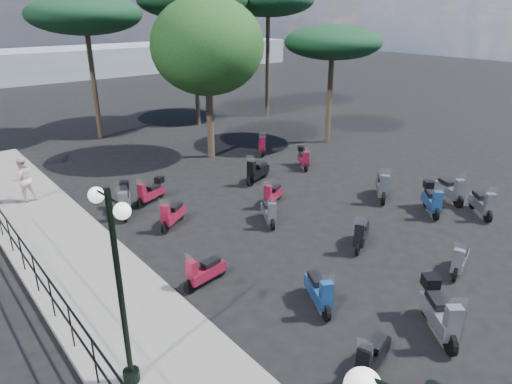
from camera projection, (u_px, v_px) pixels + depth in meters
ground at (337, 254)px, 14.13m from camera, size 120.00×120.00×0.00m
sidewalk at (95, 284)px, 12.46m from camera, size 3.00×30.00×0.15m
railing at (42, 278)px, 11.24m from camera, size 0.04×26.04×1.10m
lamp_post_1 at (119, 280)px, 8.24m from camera, size 0.36×1.22×4.14m
pedestrian_far at (23, 179)px, 17.29m from camera, size 0.88×0.69×1.77m
scooter_1 at (372, 357)px, 9.33m from camera, size 1.53×0.65×1.24m
scooter_2 at (440, 313)px, 10.48m from camera, size 1.27×1.59×1.48m
scooter_3 at (204, 272)px, 12.36m from camera, size 1.51×0.51×1.21m
scooter_4 at (125, 201)px, 16.64m from camera, size 0.98×1.61×1.38m
scooter_5 at (173, 215)px, 15.72m from camera, size 1.39×0.96×1.27m
scooter_8 at (319, 292)px, 11.46m from camera, size 0.89×1.50×1.30m
scooter_9 at (361, 234)px, 14.37m from camera, size 1.46×0.95×1.30m
scooter_10 at (273, 195)px, 17.52m from camera, size 1.39×0.76×1.18m
scooter_11 at (151, 192)px, 17.66m from camera, size 1.43×0.74×1.19m
scooter_14 at (460, 260)px, 12.95m from camera, size 1.48×0.69×1.22m
scooter_15 at (269, 212)px, 15.96m from camera, size 0.84×1.40×1.22m
scooter_18 at (482, 204)px, 16.55m from camera, size 1.15×1.37×1.34m
scooter_19 at (432, 200)px, 16.75m from camera, size 1.28×1.37×1.36m
scooter_20 at (257, 172)px, 19.76m from camera, size 1.67×0.83×1.39m
scooter_21 at (262, 145)px, 23.63m from camera, size 1.07×1.38×1.31m
scooter_24 at (450, 190)px, 17.76m from camera, size 0.92×1.63×1.39m
scooter_25 at (382, 186)px, 18.02m from camera, size 1.48×1.33×1.50m
scooter_26 at (303, 159)px, 21.54m from camera, size 0.93×1.33×1.19m
broadleaf_tree at (207, 46)px, 21.33m from camera, size 5.37×5.37×7.70m
pine_0 at (193, 0)px, 26.89m from camera, size 6.62×6.62×8.68m
pine_1 at (268, 0)px, 29.49m from camera, size 6.04×6.04×8.60m
pine_2 at (85, 15)px, 24.16m from camera, size 6.06×6.06×7.81m
pine_3 at (333, 43)px, 23.89m from camera, size 5.13×5.13×6.30m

